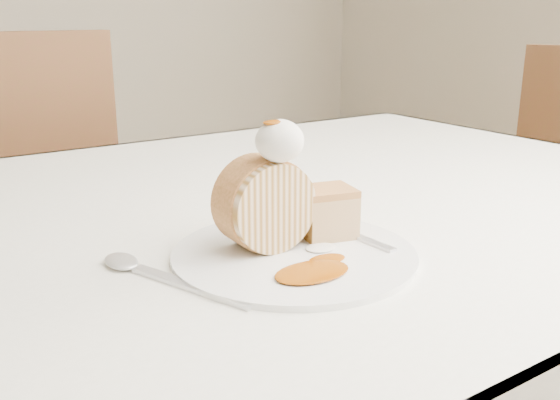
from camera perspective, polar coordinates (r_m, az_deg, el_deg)
table at (r=0.81m, az=-4.55°, el=-6.52°), size 1.40×0.90×0.75m
chair_far at (r=1.51m, az=-23.87°, el=-1.65°), size 0.47×0.47×0.95m
plate at (r=0.61m, az=1.30°, el=-4.96°), size 0.29×0.29×0.01m
roulade_slice at (r=0.61m, az=-1.40°, el=-0.38°), size 0.09×0.05×0.09m
cake_chunk at (r=0.65m, az=4.30°, el=-1.38°), size 0.06×0.06×0.04m
whipped_cream at (r=0.59m, az=-0.03°, el=5.43°), size 0.05×0.05×0.04m
caramel_drizzle at (r=0.58m, az=-0.53°, el=7.61°), size 0.02×0.02×0.01m
caramel_pool at (r=0.56m, az=2.94°, el=-6.57°), size 0.08×0.07×0.00m
fork at (r=0.65m, az=7.06°, el=-3.33°), size 0.03×0.14×0.00m
spoon at (r=0.55m, az=-8.18°, el=-7.80°), size 0.08×0.17×0.00m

